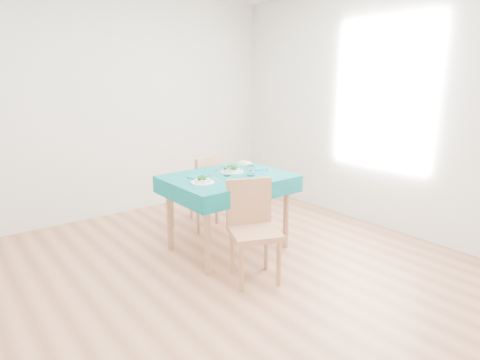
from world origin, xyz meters
TOP-DOWN VIEW (x-y plane):
  - room_shell at (0.00, 0.00)m, footprint 4.02×4.52m
  - table at (0.23, 0.48)m, footprint 1.15×0.88m
  - chair_near at (0.02, -0.17)m, footprint 0.54×0.56m
  - chair_far at (0.31, 1.25)m, footprint 0.60×0.62m
  - bowl_near at (-0.11, 0.40)m, footprint 0.22×0.22m
  - bowl_far at (0.36, 0.57)m, footprint 0.23×0.23m
  - fork_near at (-0.18, 0.37)m, footprint 0.03×0.17m
  - knife_near at (0.06, 0.41)m, footprint 0.07×0.23m
  - fork_far at (0.26, 0.66)m, footprint 0.05×0.19m
  - knife_far at (0.67, 0.49)m, footprint 0.05×0.23m
  - napkin_near at (-0.02, 0.62)m, footprint 0.23×0.19m
  - napkin_far at (0.66, 0.53)m, footprint 0.18×0.13m
  - tumbler_center at (0.22, 0.49)m, footprint 0.07×0.07m
  - tumbler_side at (0.41, 0.35)m, footprint 0.08×0.08m
  - side_plate at (0.71, 0.83)m, footprint 0.18×0.18m
  - bread_slice at (0.71, 0.83)m, footprint 0.13×0.13m

SIDE VIEW (x-z plane):
  - table at x=0.23m, z-range 0.00..0.76m
  - chair_near at x=0.02m, z-range 0.00..0.99m
  - chair_far at x=0.31m, z-range 0.00..1.12m
  - fork_near at x=-0.18m, z-range 0.76..0.76m
  - fork_far at x=0.26m, z-range 0.76..0.76m
  - knife_far at x=0.67m, z-range 0.76..0.76m
  - knife_near at x=0.06m, z-range 0.76..0.76m
  - side_plate at x=0.71m, z-range 0.76..0.77m
  - napkin_far at x=0.66m, z-range 0.76..0.77m
  - napkin_near at x=-0.02m, z-range 0.76..0.77m
  - bread_slice at x=0.71m, z-range 0.77..0.78m
  - bowl_near at x=-0.11m, z-range 0.76..0.82m
  - bowl_far at x=0.36m, z-range 0.76..0.83m
  - tumbler_center at x=0.22m, z-range 0.76..0.85m
  - tumbler_side at x=0.41m, z-range 0.76..0.86m
  - room_shell at x=0.00m, z-range -0.02..2.71m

